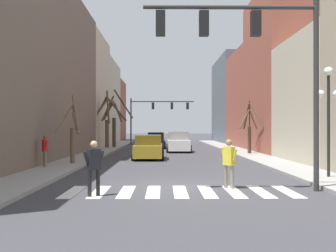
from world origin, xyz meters
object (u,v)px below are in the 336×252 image
at_px(street_lamp_right_corner, 328,99).
at_px(street_tree_right_near, 249,129).
at_px(car_parked_right_far, 156,141).
at_px(street_tree_left_far, 107,121).
at_px(pedestrian_waiting_at_curb, 94,163).
at_px(traffic_signal_far, 155,110).
at_px(street_tree_left_mid, 73,134).
at_px(traffic_signal_near, 254,47).
at_px(car_parked_left_far, 178,142).
at_px(street_tree_right_far, 114,120).
at_px(pedestrian_on_right_sidewalk, 45,148).
at_px(pedestrian_on_left_sidewalk, 229,159).
at_px(car_at_intersection, 148,148).

xyz_separation_m(street_lamp_right_corner, street_tree_right_near, (-0.02, 14.56, -1.25)).
xyz_separation_m(car_parked_right_far, street_tree_left_far, (-4.85, -1.70, 2.04)).
xyz_separation_m(pedestrian_waiting_at_curb, street_tree_left_far, (-3.42, 26.53, 1.78)).
height_order(traffic_signal_far, street_tree_left_mid, traffic_signal_far).
distance_m(traffic_signal_near, car_parked_left_far, 21.76).
bearing_deg(car_parked_left_far, street_tree_right_far, 52.89).
relative_size(traffic_signal_near, pedestrian_on_right_sidewalk, 4.05).
xyz_separation_m(street_tree_right_near, street_tree_left_far, (-12.30, 8.42, 0.75)).
height_order(pedestrian_on_right_sidewalk, pedestrian_on_left_sidewalk, pedestrian_on_right_sidewalk).
distance_m(street_lamp_right_corner, street_tree_left_mid, 13.28).
relative_size(pedestrian_on_left_sidewalk, street_tree_right_near, 0.42).
bearing_deg(street_tree_left_mid, pedestrian_waiting_at_curb, -73.34).
relative_size(street_lamp_right_corner, car_parked_left_far, 0.95).
bearing_deg(traffic_signal_far, street_tree_left_mid, -98.48).
distance_m(traffic_signal_far, street_tree_right_near, 20.25).
height_order(street_lamp_right_corner, pedestrian_on_right_sidewalk, street_lamp_right_corner).
bearing_deg(car_parked_left_far, car_at_intersection, 163.68).
relative_size(street_lamp_right_corner, car_at_intersection, 1.08).
bearing_deg(street_tree_right_near, traffic_signal_far, 112.45).
distance_m(street_tree_right_near, street_tree_left_mid, 14.53).
xyz_separation_m(car_parked_left_far, street_tree_left_far, (-6.93, 4.34, 1.98)).
relative_size(car_parked_right_far, street_tree_right_far, 0.81).
relative_size(car_parked_right_far, pedestrian_on_left_sidewalk, 2.73).
distance_m(car_parked_right_far, street_tree_right_far, 4.82).
bearing_deg(car_parked_left_far, pedestrian_on_right_sidewalk, 153.14).
bearing_deg(street_tree_left_far, pedestrian_waiting_at_curb, -82.65).
xyz_separation_m(car_parked_right_far, pedestrian_waiting_at_curb, (-1.42, -28.23, 0.26)).
height_order(street_lamp_right_corner, street_tree_left_far, street_tree_left_far).
bearing_deg(street_tree_left_far, street_tree_right_near, -34.39).
xyz_separation_m(car_parked_left_far, pedestrian_on_left_sidewalk, (0.99, -20.68, 0.20)).
height_order(pedestrian_on_right_sidewalk, street_tree_left_far, street_tree_left_far).
xyz_separation_m(traffic_signal_far, pedestrian_on_right_sidewalk, (-5.03, -29.03, -3.22)).
height_order(traffic_signal_far, pedestrian_on_right_sidewalk, traffic_signal_far).
height_order(traffic_signal_near, street_tree_left_far, traffic_signal_near).
bearing_deg(pedestrian_on_right_sidewalk, traffic_signal_near, 21.27).
bearing_deg(pedestrian_on_left_sidewalk, car_parked_left_far, -36.04).
bearing_deg(street_lamp_right_corner, pedestrian_on_left_sidewalk, -155.01).
bearing_deg(car_parked_left_far, pedestrian_on_left_sidewalk, -177.26).
distance_m(car_parked_left_far, pedestrian_on_left_sidewalk, 20.71).
xyz_separation_m(car_parked_left_far, pedestrian_waiting_at_curb, (-3.51, -22.18, 0.20)).
xyz_separation_m(pedestrian_waiting_at_curb, street_tree_left_mid, (-2.86, 9.55, 0.77)).
bearing_deg(street_tree_left_mid, car_parked_left_far, 63.27).
relative_size(car_parked_left_far, street_tree_left_mid, 1.23).
distance_m(traffic_signal_far, street_tree_left_far, 11.28).
xyz_separation_m(pedestrian_on_left_sidewalk, street_tree_left_mid, (-7.35, 8.05, 0.77)).
height_order(traffic_signal_far, pedestrian_waiting_at_curb, traffic_signal_far).
xyz_separation_m(pedestrian_on_right_sidewalk, street_tree_left_far, (0.42, 18.85, 1.69)).
height_order(traffic_signal_far, car_parked_left_far, traffic_signal_far).
height_order(pedestrian_on_left_sidewalk, street_tree_left_mid, street_tree_left_mid).
xyz_separation_m(car_parked_right_far, street_tree_right_far, (-4.14, -1.33, 2.08)).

